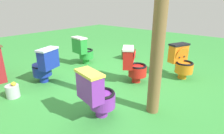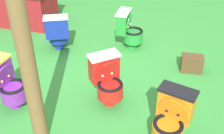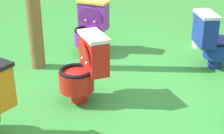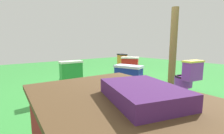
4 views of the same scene
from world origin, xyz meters
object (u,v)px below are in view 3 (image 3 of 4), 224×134
Objects in this scene: toilet_purple at (90,27)px; toilet_blue at (212,40)px; toilet_red at (85,68)px; lemon_bucket at (200,39)px.

toilet_blue is at bearing -174.68° from toilet_purple.
toilet_red is 2.26m from lemon_bucket.
toilet_purple reaches higher than lemon_bucket.
toilet_red reaches higher than lemon_bucket.
toilet_blue reaches higher than lemon_bucket.
toilet_purple is 1.64m from lemon_bucket.
lemon_bucket is at bearing -67.52° from toilet_red.
toilet_blue is at bearing 9.82° from lemon_bucket.
toilet_blue is 2.63× the size of lemon_bucket.
toilet_blue is at bearing -83.57° from toilet_red.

